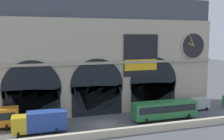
{
  "coord_description": "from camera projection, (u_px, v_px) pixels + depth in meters",
  "views": [
    {
      "loc": [
        -10.66,
        -37.57,
        13.53
      ],
      "look_at": [
        2.71,
        5.0,
        7.93
      ],
      "focal_mm": 41.13,
      "sensor_mm": 36.0,
      "label": 1
    }
  ],
  "objects": [
    {
      "name": "van_east",
      "position": [
        195.0,
        103.0,
        48.34
      ],
      "size": [
        5.2,
        2.48,
        2.2
      ],
      "color": "#ADB2B7",
      "rests_on": "ground"
    },
    {
      "name": "station_building",
      "position": [
        94.0,
        57.0,
        46.38
      ],
      "size": [
        45.46,
        5.64,
        20.74
      ],
      "color": "#B2A891",
      "rests_on": "ground"
    },
    {
      "name": "box_truck_midwest",
      "position": [
        40.0,
        121.0,
        36.52
      ],
      "size": [
        7.5,
        2.91,
        3.12
      ],
      "color": "gold",
      "rests_on": "ground"
    },
    {
      "name": "bus_mideast",
      "position": [
        165.0,
        109.0,
        42.43
      ],
      "size": [
        11.0,
        3.25,
        3.1
      ],
      "color": "#2D7A42",
      "rests_on": "ground"
    },
    {
      "name": "quay_parapet_wall",
      "position": [
        115.0,
        132.0,
        35.45
      ],
      "size": [
        90.0,
        0.7,
        1.07
      ],
      "primitive_type": "cube",
      "color": "beige",
      "rests_on": "ground"
    },
    {
      "name": "ground_plane",
      "position": [
        105.0,
        124.0,
        40.42
      ],
      "size": [
        200.0,
        200.0,
        0.0
      ],
      "primitive_type": "plane",
      "color": "#54565B"
    }
  ]
}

